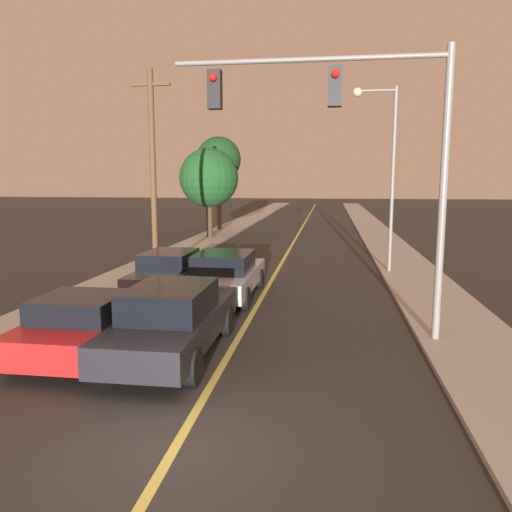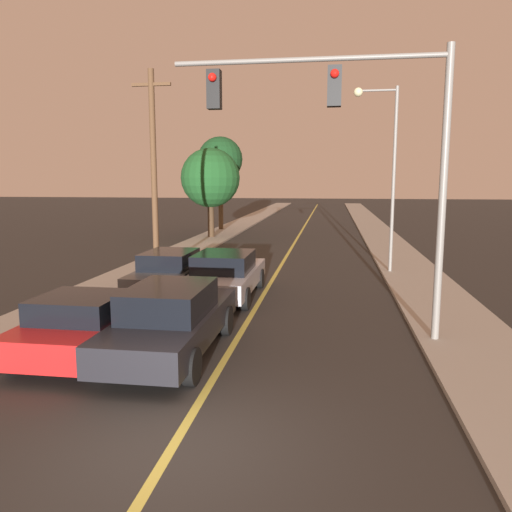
% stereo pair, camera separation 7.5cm
% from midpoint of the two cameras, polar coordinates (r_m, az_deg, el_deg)
% --- Properties ---
extents(ground_plane, '(200.00, 200.00, 0.00)m').
position_cam_midpoint_polar(ground_plane, '(7.85, -9.34, -20.96)').
color(ground_plane, '#2D2B28').
extents(road_surface, '(8.66, 80.00, 0.01)m').
position_cam_midpoint_polar(road_surface, '(42.70, 5.64, 3.45)').
color(road_surface, '#2D2B28').
rests_on(road_surface, ground).
extents(sidewalk_left, '(2.50, 80.00, 0.12)m').
position_cam_midpoint_polar(sidewalk_left, '(43.34, -1.76, 3.64)').
color(sidewalk_left, '#9E998E').
rests_on(sidewalk_left, ground).
extents(sidewalk_right, '(2.50, 80.00, 0.12)m').
position_cam_midpoint_polar(sidewalk_right, '(42.78, 13.14, 3.35)').
color(sidewalk_right, '#9E998E').
rests_on(sidewalk_right, ground).
extents(car_near_lane_front, '(1.97, 5.12, 1.61)m').
position_cam_midpoint_polar(car_near_lane_front, '(11.24, -9.39, -7.13)').
color(car_near_lane_front, black).
rests_on(car_near_lane_front, ground).
extents(car_near_lane_second, '(2.09, 5.06, 1.52)m').
position_cam_midpoint_polar(car_near_lane_second, '(16.53, -3.41, -2.08)').
color(car_near_lane_second, '#A5A8B2').
rests_on(car_near_lane_second, ground).
extents(car_outer_lane_front, '(2.09, 3.81, 1.40)m').
position_cam_midpoint_polar(car_outer_lane_front, '(11.68, -18.92, -7.44)').
color(car_outer_lane_front, red).
rests_on(car_outer_lane_front, ground).
extents(car_outer_lane_second, '(1.88, 4.77, 1.51)m').
position_cam_midpoint_polar(car_outer_lane_second, '(17.15, -9.56, -1.79)').
color(car_outer_lane_second, '#474C51').
rests_on(car_outer_lane_second, ground).
extents(traffic_signal_mast, '(6.36, 0.42, 6.73)m').
position_cam_midpoint_polar(traffic_signal_mast, '(12.06, 11.44, 13.84)').
color(traffic_signal_mast, slate).
rests_on(traffic_signal_mast, ground).
extents(streetlamp_right, '(1.76, 0.36, 7.41)m').
position_cam_midpoint_polar(streetlamp_right, '(21.13, 14.59, 11.05)').
color(streetlamp_right, slate).
rests_on(streetlamp_right, ground).
extents(utility_pole_left, '(1.60, 0.24, 8.08)m').
position_cam_midpoint_polar(utility_pole_left, '(20.86, -11.50, 9.76)').
color(utility_pole_left, '#513823').
rests_on(utility_pole_left, ground).
extents(tree_left_near, '(3.88, 3.88, 5.83)m').
position_cam_midpoint_polar(tree_left_near, '(33.24, -5.17, 8.87)').
color(tree_left_near, '#3D2B1C').
rests_on(tree_left_near, ground).
extents(tree_left_far, '(3.37, 3.37, 6.99)m').
position_cam_midpoint_polar(tree_left_far, '(38.49, -4.04, 10.92)').
color(tree_left_far, '#4C3823').
rests_on(tree_left_far, ground).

